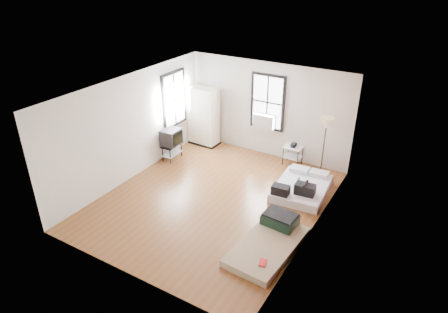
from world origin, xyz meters
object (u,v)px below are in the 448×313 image
Objects in this scene: wardrobe at (204,117)px; tv_stand at (171,138)px; floor_lamp at (326,126)px; mattress_main at (301,187)px; mattress_bare at (271,240)px; side_table at (293,150)px.

wardrobe is 1.43m from tv_stand.
floor_lamp is 4.36m from tv_stand.
mattress_main is 1.07× the size of floor_lamp.
wardrobe is at bearing 157.41° from mattress_main.
mattress_main is 0.96× the size of wardrobe.
mattress_main is 4.00m from tv_stand.
floor_lamp is (0.10, 1.23, 1.27)m from mattress_main.
wardrobe is (-3.94, 3.49, 0.79)m from mattress_bare.
mattress_main is 4.02m from wardrobe.
side_table is 0.72× the size of tv_stand.
wardrobe reaches higher than mattress_main.
floor_lamp is at bearing 2.30° from wardrobe.
mattress_main reaches higher than mattress_bare.
mattress_main is at bearing -15.80° from wardrobe.
tv_stand is at bearing -96.42° from wardrobe.
tv_stand is (-4.06, -1.40, -0.75)m from floor_lamp.
mattress_bare is at bearing -39.26° from wardrobe.
wardrobe reaches higher than side_table.
mattress_bare is 5.32m from wardrobe.
floor_lamp is (3.85, 0.00, 0.50)m from wardrobe.
wardrobe is (-3.75, 1.23, 0.77)m from mattress_main.
mattress_main is at bearing 98.64° from mattress_bare.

